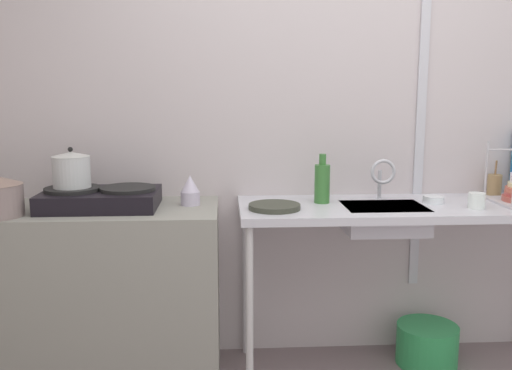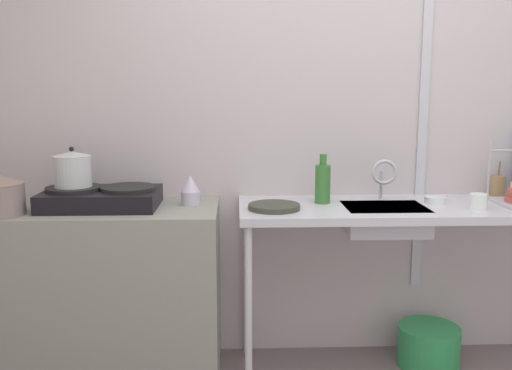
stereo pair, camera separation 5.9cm
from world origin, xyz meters
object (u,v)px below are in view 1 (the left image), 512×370
object	(u,v)px
faucet	(383,174)
frying_pan	(274,207)
small_bowl_on_drainboard	(433,199)
sink_basin	(384,218)
cup_by_rack	(477,201)
stove	(101,198)
percolator	(190,191)
bucket_on_floor	(427,344)
bottle_by_sink	(322,183)
utensil_jar	(494,184)
pot_on_left_burner	(71,170)

from	to	relation	value
faucet	frying_pan	bearing A→B (deg)	-162.65
faucet	small_bowl_on_drainboard	world-z (taller)	faucet
sink_basin	cup_by_rack	bearing A→B (deg)	-11.11
stove	cup_by_rack	distance (m)	1.85
percolator	cup_by_rack	world-z (taller)	percolator
stove	bucket_on_floor	world-z (taller)	stove
bottle_by_sink	utensil_jar	distance (m)	1.01
frying_pan	cup_by_rack	xyz separation A→B (m)	(0.99, -0.04, 0.03)
stove	percolator	distance (m)	0.44
stove	small_bowl_on_drainboard	world-z (taller)	stove
stove	percolator	world-z (taller)	percolator
bottle_by_sink	small_bowl_on_drainboard	bearing A→B (deg)	-3.65
percolator	sink_basin	distance (m)	0.99
faucet	bottle_by_sink	world-z (taller)	bottle_by_sink
faucet	utensil_jar	xyz separation A→B (m)	(0.67, 0.12, -0.08)
frying_pan	bottle_by_sink	distance (m)	0.31
sink_basin	bottle_by_sink	xyz separation A→B (m)	(-0.30, 0.10, 0.17)
cup_by_rack	utensil_jar	bearing A→B (deg)	53.06
frying_pan	small_bowl_on_drainboard	distance (m)	0.84
pot_on_left_burner	bucket_on_floor	bearing A→B (deg)	1.68
percolator	frying_pan	xyz separation A→B (m)	(0.42, -0.13, -0.06)
small_bowl_on_drainboard	bottle_by_sink	size ratio (longest dim) A/B	0.42
percolator	small_bowl_on_drainboard	distance (m)	1.25
stove	bottle_by_sink	bearing A→B (deg)	3.36
stove	percolator	size ratio (longest dim) A/B	3.70
faucet	utensil_jar	distance (m)	0.68
percolator	small_bowl_on_drainboard	world-z (taller)	percolator
bottle_by_sink	percolator	bearing A→B (deg)	-178.68
frying_pan	bucket_on_floor	bearing A→B (deg)	8.76
sink_basin	frying_pan	distance (m)	0.57
stove	faucet	size ratio (longest dim) A/B	2.52
percolator	bottle_by_sink	distance (m)	0.68
pot_on_left_burner	cup_by_rack	xyz separation A→B (m)	(1.98, -0.12, -0.15)
small_bowl_on_drainboard	bottle_by_sink	xyz separation A→B (m)	(-0.58, 0.04, 0.09)
cup_by_rack	bucket_on_floor	xyz separation A→B (m)	(-0.14, 0.17, -0.83)
pot_on_left_burner	frying_pan	bearing A→B (deg)	-4.47
small_bowl_on_drainboard	utensil_jar	size ratio (longest dim) A/B	0.55
cup_by_rack	bottle_by_sink	size ratio (longest dim) A/B	0.32
cup_by_rack	bottle_by_sink	xyz separation A→B (m)	(-0.74, 0.18, 0.07)
bucket_on_floor	cup_by_rack	bearing A→B (deg)	-50.30
cup_by_rack	faucet	bearing A→B (deg)	151.52
percolator	cup_by_rack	xyz separation A→B (m)	(1.41, -0.17, -0.03)
frying_pan	bottle_by_sink	xyz separation A→B (m)	(0.26, 0.14, 0.09)
stove	frying_pan	world-z (taller)	stove
bucket_on_floor	small_bowl_on_drainboard	bearing A→B (deg)	-125.81
frying_pan	utensil_jar	size ratio (longest dim) A/B	1.31
stove	pot_on_left_burner	size ratio (longest dim) A/B	2.81
percolator	utensil_jar	world-z (taller)	utensil_jar
small_bowl_on_drainboard	bucket_on_floor	bearing A→B (deg)	54.19
frying_pan	pot_on_left_burner	bearing A→B (deg)	175.53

